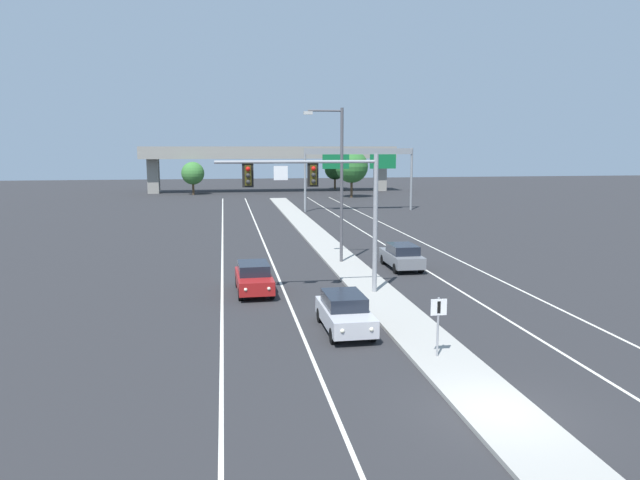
# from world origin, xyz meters

# --- Properties ---
(ground_plane) EXTENTS (260.00, 260.00, 0.00)m
(ground_plane) POSITION_xyz_m (0.00, 0.00, 0.00)
(ground_plane) COLOR #28282B
(median_island) EXTENTS (2.40, 110.00, 0.15)m
(median_island) POSITION_xyz_m (0.00, 18.00, 0.07)
(median_island) COLOR #9E9B93
(median_island) RESTS_ON ground
(lane_stripe_oncoming_center) EXTENTS (0.14, 100.00, 0.01)m
(lane_stripe_oncoming_center) POSITION_xyz_m (-4.70, 25.00, 0.00)
(lane_stripe_oncoming_center) COLOR silver
(lane_stripe_oncoming_center) RESTS_ON ground
(lane_stripe_receding_center) EXTENTS (0.14, 100.00, 0.01)m
(lane_stripe_receding_center) POSITION_xyz_m (4.70, 25.00, 0.00)
(lane_stripe_receding_center) COLOR silver
(lane_stripe_receding_center) RESTS_ON ground
(edge_stripe_left) EXTENTS (0.14, 100.00, 0.01)m
(edge_stripe_left) POSITION_xyz_m (-8.00, 25.00, 0.00)
(edge_stripe_left) COLOR silver
(edge_stripe_left) RESTS_ON ground
(edge_stripe_right) EXTENTS (0.14, 100.00, 0.01)m
(edge_stripe_right) POSITION_xyz_m (8.00, 25.00, 0.00)
(edge_stripe_right) COLOR silver
(edge_stripe_right) RESTS_ON ground
(overhead_signal_mast) EXTENTS (8.26, 0.44, 7.20)m
(overhead_signal_mast) POSITION_xyz_m (-2.74, 14.56, 5.37)
(overhead_signal_mast) COLOR gray
(overhead_signal_mast) RESTS_ON median_island
(median_sign_post) EXTENTS (0.60, 0.10, 2.20)m
(median_sign_post) POSITION_xyz_m (-0.23, 4.56, 1.59)
(median_sign_post) COLOR gray
(median_sign_post) RESTS_ON median_island
(street_lamp_median) EXTENTS (2.58, 0.28, 10.00)m
(street_lamp_median) POSITION_xyz_m (-0.42, 23.06, 5.79)
(street_lamp_median) COLOR #4C4C51
(street_lamp_median) RESTS_ON median_island
(car_oncoming_silver) EXTENTS (1.87, 4.49, 1.58)m
(car_oncoming_silver) POSITION_xyz_m (-2.87, 8.57, 0.82)
(car_oncoming_silver) COLOR #B7B7BC
(car_oncoming_silver) RESTS_ON ground
(car_oncoming_red) EXTENTS (1.91, 4.51, 1.58)m
(car_oncoming_red) POSITION_xyz_m (-6.31, 15.94, 0.82)
(car_oncoming_red) COLOR maroon
(car_oncoming_red) RESTS_ON ground
(car_receding_grey) EXTENTS (1.83, 4.47, 1.58)m
(car_receding_grey) POSITION_xyz_m (3.30, 20.86, 0.82)
(car_receding_grey) COLOR slate
(car_receding_grey) RESTS_ON ground
(highway_sign_gantry) EXTENTS (13.28, 0.42, 7.50)m
(highway_sign_gantry) POSITION_xyz_m (8.20, 55.09, 6.16)
(highway_sign_gantry) COLOR gray
(highway_sign_gantry) RESTS_ON ground
(overpass_bridge) EXTENTS (42.40, 6.40, 7.65)m
(overpass_bridge) POSITION_xyz_m (0.00, 87.11, 5.78)
(overpass_bridge) COLOR gray
(overpass_bridge) RESTS_ON ground
(tree_far_right_c) EXTENTS (3.78, 3.78, 5.47)m
(tree_far_right_c) POSITION_xyz_m (12.16, 92.40, 3.56)
(tree_far_right_c) COLOR #4C3823
(tree_far_right_c) RESTS_ON ground
(tree_far_left_c) EXTENTS (3.62, 3.62, 5.24)m
(tree_far_left_c) POSITION_xyz_m (-12.63, 83.02, 3.41)
(tree_far_left_c) COLOR #4C3823
(tree_far_left_c) RESTS_ON ground
(tree_far_right_b) EXTENTS (4.93, 4.93, 7.14)m
(tree_far_right_b) POSITION_xyz_m (11.32, 74.00, 4.66)
(tree_far_right_b) COLOR #4C3823
(tree_far_right_b) RESTS_ON ground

